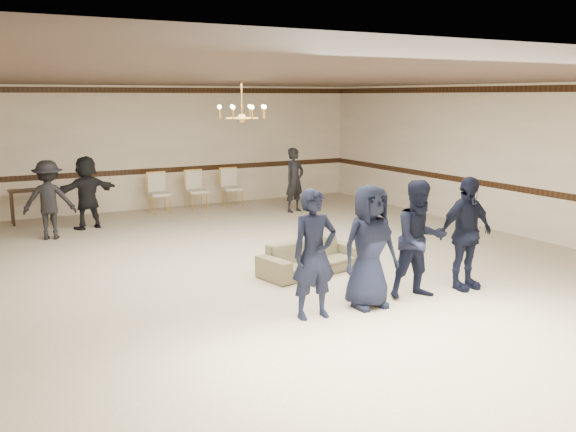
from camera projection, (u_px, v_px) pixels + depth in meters
name	position (u px, v px, depth m)	size (l,w,h in m)	color
room	(268.00, 179.00, 10.42)	(12.01, 14.01, 3.21)	beige
chair_rail	(147.00, 171.00, 16.55)	(12.00, 0.02, 0.14)	black
crown_molding	(144.00, 90.00, 16.16)	(12.00, 0.02, 0.14)	black
chandelier	(242.00, 100.00, 11.04)	(0.94, 0.94, 0.89)	gold
boy_a	(314.00, 254.00, 8.40)	(0.64, 0.42, 1.75)	black
boy_b	(370.00, 247.00, 8.82)	(0.85, 0.56, 1.75)	black
boy_c	(420.00, 240.00, 9.24)	(0.85, 0.66, 1.75)	black
boy_d	(466.00, 233.00, 9.67)	(1.02, 0.43, 1.75)	black
settee	(311.00, 257.00, 10.65)	(1.86, 0.73, 0.54)	#756E4E
adult_left	(49.00, 200.00, 13.10)	(1.06, 0.61, 1.64)	black
adult_mid	(87.00, 192.00, 14.13)	(1.52, 0.48, 1.64)	black
adult_right	(295.00, 180.00, 16.19)	(0.60, 0.39, 1.64)	black
banquet_chair_left	(159.00, 193.00, 16.00)	(0.49, 0.49, 1.02)	beige
banquet_chair_mid	(197.00, 191.00, 16.47)	(0.49, 0.49, 1.02)	beige
banquet_chair_right	(232.00, 188.00, 16.95)	(0.49, 0.49, 1.02)	beige
console_table	(32.00, 206.00, 14.78)	(0.97, 0.41, 0.81)	black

